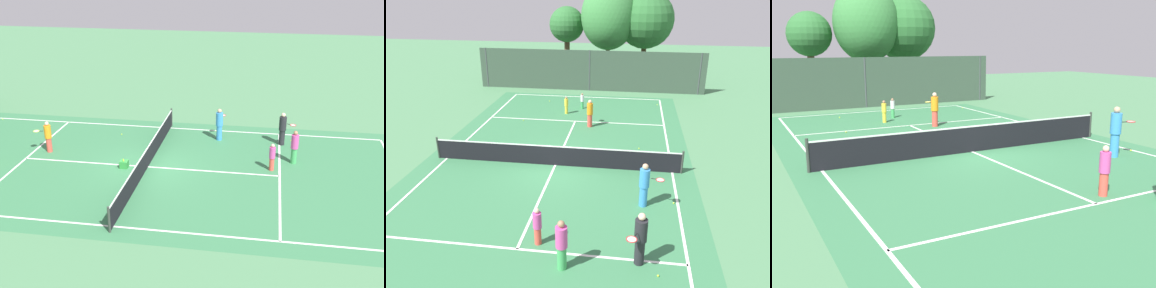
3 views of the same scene
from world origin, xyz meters
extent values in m
plane|color=#4C8456|center=(0.00, 0.00, 0.00)|extent=(80.00, 80.00, 0.00)
cube|color=#387A4C|center=(0.00, 0.00, 0.00)|extent=(13.00, 25.00, 0.00)
cube|color=white|center=(-5.50, 0.00, 0.01)|extent=(0.10, 24.00, 0.01)
cube|color=white|center=(5.50, 0.00, 0.01)|extent=(0.10, 24.00, 0.01)
cube|color=white|center=(0.00, 12.00, 0.01)|extent=(11.00, 0.10, 0.01)
cube|color=white|center=(0.00, -6.40, 0.01)|extent=(11.00, 0.10, 0.01)
cube|color=white|center=(0.00, 6.40, 0.01)|extent=(11.00, 0.10, 0.01)
cube|color=white|center=(0.00, 0.00, 0.01)|extent=(0.10, 12.80, 0.01)
cylinder|color=#333833|center=(-5.90, 0.00, 0.55)|extent=(0.10, 0.10, 1.10)
cylinder|color=#333833|center=(5.90, 0.00, 0.55)|extent=(0.10, 0.10, 1.10)
cube|color=black|center=(0.00, 0.00, 0.47)|extent=(11.80, 0.03, 0.95)
cube|color=white|center=(0.00, 0.00, 0.97)|extent=(11.80, 0.04, 0.05)
cube|color=#384C3D|center=(0.00, 14.00, 1.60)|extent=(18.00, 0.06, 3.20)
cylinder|color=#3F4447|center=(0.00, 14.00, 1.60)|extent=(0.12, 0.12, 3.20)
cylinder|color=#3F4447|center=(8.50, 14.00, 1.60)|extent=(0.12, 0.12, 3.20)
cylinder|color=brown|center=(4.22, 18.03, 1.70)|extent=(0.43, 0.43, 3.40)
sphere|color=#2D6B33|center=(4.22, 18.03, 5.19)|extent=(4.78, 4.78, 4.78)
cylinder|color=brown|center=(-2.53, 18.25, 1.78)|extent=(0.48, 0.48, 3.56)
sphere|color=#2D6B33|center=(-2.53, 18.25, 4.70)|extent=(3.03, 3.03, 3.03)
cylinder|color=brown|center=(1.17, 17.22, 1.72)|extent=(0.36, 0.36, 3.44)
ellipsoid|color=#3D8442|center=(1.17, 17.22, 5.50)|extent=(4.59, 4.09, 5.50)
cylinder|color=yellow|center=(-0.82, 7.86, 0.27)|extent=(0.20, 0.20, 0.54)
cylinder|color=yellow|center=(-0.82, 7.86, 0.77)|extent=(0.25, 0.25, 0.47)
sphere|color=#A37556|center=(-0.82, 7.86, 1.08)|extent=(0.15, 0.15, 0.15)
cylinder|color=#388CD8|center=(4.12, -3.07, 0.42)|extent=(0.31, 0.31, 0.85)
cylinder|color=#388CD8|center=(4.12, -3.07, 1.22)|extent=(0.39, 0.39, 0.74)
sphere|color=tan|center=(4.12, -3.07, 1.70)|extent=(0.23, 0.23, 0.23)
cylinder|color=black|center=(4.46, -3.15, 1.26)|extent=(0.20, 0.08, 0.03)
torus|color=red|center=(4.70, -3.21, 1.26)|extent=(0.40, 0.40, 0.03)
cylinder|color=silver|center=(4.70, -3.21, 1.26)|extent=(0.33, 0.33, 0.00)
cylinder|color=#E54C3F|center=(0.62, -6.00, 0.32)|extent=(0.24, 0.24, 0.64)
cylinder|color=#D14799|center=(0.62, -6.00, 0.92)|extent=(0.29, 0.29, 0.56)
sphere|color=beige|center=(0.62, -6.00, 1.29)|extent=(0.17, 0.17, 0.17)
cylinder|color=#E54C3F|center=(1.01, 5.57, 0.39)|extent=(0.29, 0.29, 0.78)
cylinder|color=orange|center=(1.01, 5.57, 1.13)|extent=(0.36, 0.36, 0.69)
sphere|color=beige|center=(1.01, 5.57, 1.58)|extent=(0.21, 0.21, 0.21)
cylinder|color=black|center=(0.96, 5.89, 1.16)|extent=(0.06, 0.20, 0.03)
torus|color=yellow|center=(0.92, 6.14, 1.16)|extent=(0.38, 0.38, 0.03)
cylinder|color=silver|center=(0.92, 6.14, 1.16)|extent=(0.32, 0.32, 0.00)
cylinder|color=#3FA559|center=(0.07, 9.10, 0.25)|extent=(0.19, 0.19, 0.51)
cylinder|color=silver|center=(0.07, 9.10, 0.73)|extent=(0.23, 0.23, 0.44)
sphere|color=#A37556|center=(0.07, 9.10, 1.02)|extent=(0.14, 0.14, 0.14)
cube|color=green|center=(-0.25, 1.12, 0.18)|extent=(0.38, 0.39, 0.36)
sphere|color=#CCE533|center=(-0.33, 1.12, 0.39)|extent=(0.07, 0.07, 0.07)
sphere|color=#CCE533|center=(-0.18, 1.18, 0.39)|extent=(0.07, 0.07, 0.07)
sphere|color=#CCE533|center=(3.98, 2.54, 0.03)|extent=(0.07, 0.07, 0.07)
sphere|color=#CCE533|center=(5.27, 10.63, 0.03)|extent=(0.07, 0.07, 0.07)
sphere|color=#CCE533|center=(-2.54, 10.47, 0.03)|extent=(0.07, 0.07, 0.07)
sphere|color=#CCE533|center=(0.64, 0.09, 0.03)|extent=(0.07, 0.07, 0.07)
sphere|color=#CCE533|center=(5.34, -2.76, 0.03)|extent=(0.07, 0.07, 0.07)
sphere|color=#CCE533|center=(-3.27, 6.04, 0.03)|extent=(0.07, 0.07, 0.07)
camera|label=1|loc=(-20.89, -5.62, 10.15)|focal=45.26mm
camera|label=2|loc=(3.49, -16.42, 8.14)|focal=36.26mm
camera|label=3|loc=(-7.95, -14.11, 3.90)|focal=41.41mm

